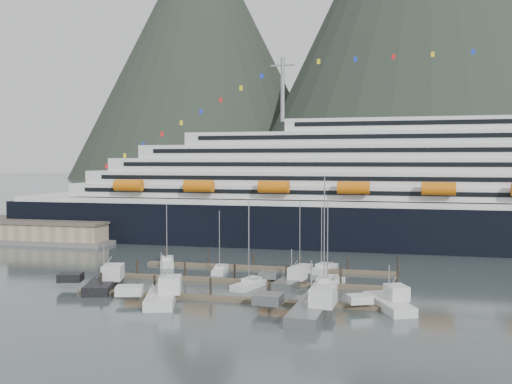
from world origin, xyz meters
TOP-DOWN VIEW (x-y plane):
  - ground at (0.00, 0.00)m, footprint 1600.00×1600.00m
  - mountains at (52.48, 588.54)m, footprint 870.00×440.00m
  - cruise_ship at (30.03, 54.94)m, footprint 210.00×30.40m
  - warehouse at (-72.00, 42.00)m, footprint 46.00×20.00m
  - dock_near at (-4.93, -9.95)m, footprint 48.18×2.28m
  - dock_mid at (-4.93, 3.05)m, footprint 48.18×2.28m
  - dock_far at (-4.93, 16.05)m, footprint 48.18×2.28m
  - sailboat_a at (-12.82, 11.24)m, footprint 3.45×8.01m
  - sailboat_c at (-3.96, 0.14)m, footprint 5.11×9.88m
  - sailboat_d at (7.59, 3.06)m, footprint 3.10×12.06m
  - sailboat_e at (-25.52, 16.65)m, footprint 6.19×10.20m
  - sailboat_f at (5.50, 16.58)m, footprint 4.77×9.12m
  - sailboat_g at (1.61, 14.93)m, footprint 3.09×9.23m
  - sailboat_h at (8.27, 2.83)m, footprint 4.45×9.68m
  - trawler_a at (-27.16, -6.14)m, footprint 11.21×14.62m
  - trawler_b at (-14.17, -13.20)m, footprint 10.37×12.85m
  - trawler_c at (7.90, -14.99)m, footprint 11.09×15.74m
  - trawler_d at (17.88, -9.05)m, footprint 9.75×11.67m
  - trawler_e at (2.01, 2.65)m, footprint 8.05×10.54m

SIDE VIEW (x-z plane):
  - ground at x=0.00m, z-range 0.00..0.00m
  - dock_near at x=-4.93m, z-range -1.29..1.91m
  - dock_mid at x=-4.93m, z-range -1.29..1.91m
  - dock_far at x=-4.93m, z-range -1.29..1.91m
  - sailboat_a at x=-12.82m, z-range -5.49..6.28m
  - sailboat_g at x=1.61m, z-range -6.37..7.17m
  - sailboat_e at x=-25.52m, z-range -5.88..6.70m
  - sailboat_f at x=5.50m, z-range -5.78..6.61m
  - sailboat_c at x=-3.96m, z-range -6.83..7.69m
  - sailboat_h at x=8.27m, z-range -6.73..7.60m
  - sailboat_d at x=7.59m, z-range -8.72..9.64m
  - trawler_e at x=2.01m, z-range -2.44..4.15m
  - trawler_d at x=17.88m, z-range -2.48..4.22m
  - trawler_a at x=-27.16m, z-range -2.93..4.85m
  - trawler_b at x=-14.17m, z-range -3.01..4.97m
  - trawler_c at x=7.90m, z-range -3.02..4.99m
  - warehouse at x=-72.00m, z-range -0.65..5.15m
  - cruise_ship at x=30.03m, z-range -13.11..37.19m
  - mountains at x=52.48m, z-range -46.60..373.40m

